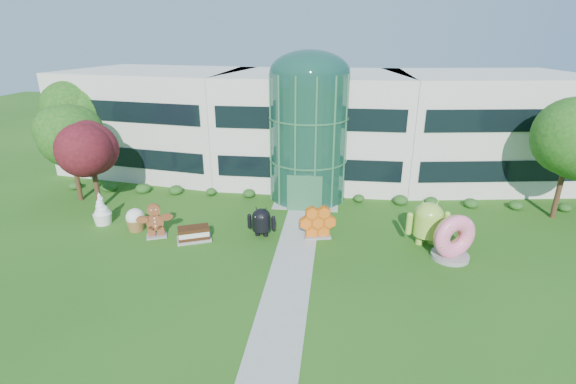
% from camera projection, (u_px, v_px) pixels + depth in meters
% --- Properties ---
extents(ground, '(140.00, 140.00, 0.00)m').
position_uv_depth(ground, '(290.00, 275.00, 23.06)').
color(ground, '#215114').
rests_on(ground, ground).
extents(building, '(46.00, 15.00, 9.30)m').
position_uv_depth(building, '(313.00, 125.00, 38.10)').
color(building, beige).
rests_on(building, ground).
extents(atrium, '(6.00, 6.00, 9.80)m').
position_uv_depth(atrium, '(308.00, 138.00, 32.44)').
color(atrium, '#194738').
rests_on(atrium, ground).
extents(walkway, '(2.40, 20.00, 0.04)m').
position_uv_depth(walkway, '(294.00, 257.00, 24.90)').
color(walkway, '#9E9E93').
rests_on(walkway, ground).
extents(tree_red, '(4.00, 4.00, 6.00)m').
position_uv_depth(tree_red, '(94.00, 171.00, 30.72)').
color(tree_red, '#3F0C14').
rests_on(tree_red, ground).
extents(trees_backdrop, '(52.00, 8.00, 8.40)m').
position_uv_depth(trees_backdrop, '(309.00, 143.00, 33.62)').
color(trees_backdrop, '#114711').
rests_on(trees_backdrop, ground).
extents(android_green, '(3.18, 2.42, 3.25)m').
position_uv_depth(android_green, '(428.00, 220.00, 25.94)').
color(android_green, '#94C13E').
rests_on(android_green, ground).
extents(android_black, '(2.06, 1.47, 2.23)m').
position_uv_depth(android_black, '(261.00, 220.00, 27.15)').
color(android_black, black).
rests_on(android_black, ground).
extents(donut, '(3.04, 2.38, 2.85)m').
position_uv_depth(donut, '(453.00, 236.00, 24.30)').
color(donut, '#F65D90').
rests_on(donut, ground).
extents(gingerbread, '(2.72, 1.88, 2.34)m').
position_uv_depth(gingerbread, '(155.00, 220.00, 27.00)').
color(gingerbread, maroon).
rests_on(gingerbread, ground).
extents(ice_cream_sandwich, '(2.39, 1.83, 0.95)m').
position_uv_depth(ice_cream_sandwich, '(194.00, 234.00, 26.69)').
color(ice_cream_sandwich, '#32190B').
rests_on(ice_cream_sandwich, ground).
extents(honeycomb, '(2.68, 1.48, 1.99)m').
position_uv_depth(honeycomb, '(318.00, 224.00, 26.94)').
color(honeycomb, orange).
rests_on(honeycomb, ground).
extents(froyo, '(1.62, 1.62, 2.30)m').
position_uv_depth(froyo, '(101.00, 208.00, 28.87)').
color(froyo, white).
rests_on(froyo, ground).
extents(cupcake, '(1.70, 1.70, 1.56)m').
position_uv_depth(cupcake, '(135.00, 219.00, 28.05)').
color(cupcake, white).
rests_on(cupcake, ground).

